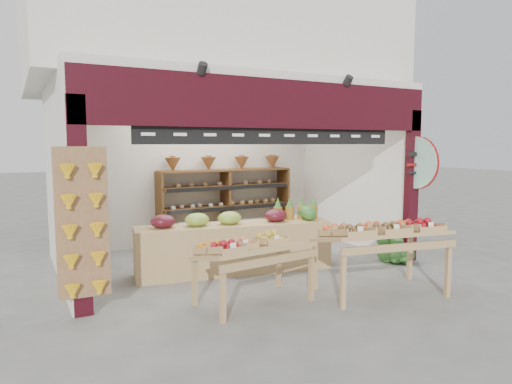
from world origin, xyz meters
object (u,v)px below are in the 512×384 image
Objects in this scene: refrigerator at (79,214)px; mid_counter at (235,245)px; back_shelving at (226,191)px; cardboard_stack at (184,255)px; display_table_left at (245,249)px; watermelon_pile at (394,251)px; display_table_right at (381,233)px.

refrigerator is 0.50× the size of mid_counter.
cardboard_stack is at bearing -133.05° from back_shelving.
display_table_left reaches higher than watermelon_pile.
mid_counter is 2.36m from display_table_right.
back_shelving is 3.03× the size of cardboard_stack.
display_table_right reaches higher than watermelon_pile.
cardboard_stack is 0.62× the size of display_table_left.
refrigerator is at bearing 130.39° from display_table_right.
back_shelving reaches higher than display_table_left.
back_shelving reaches higher than mid_counter.
back_shelving is at bearing 96.76° from display_table_right.
cardboard_stack is 0.90m from mid_counter.
refrigerator is 1.69× the size of cardboard_stack.
refrigerator is 3.84m from display_table_left.
display_table_right is at bearing -141.33° from watermelon_pile.
cardboard_stack is 2.03m from display_table_left.
display_table_left is (-1.36, -3.58, -0.37)m from back_shelving.
cardboard_stack is 3.68m from watermelon_pile.
display_table_left is at bearing -47.17° from refrigerator.
back_shelving is 1.79× the size of refrigerator.
back_shelving reaches higher than refrigerator.
mid_counter is at bearing -26.65° from refrigerator.
cardboard_stack is (1.42, -1.54, -0.58)m from refrigerator.
display_table_left is at bearing -110.35° from mid_counter.
cardboard_stack is at bearing 94.44° from display_table_left.
refrigerator is 5.67m from watermelon_pile.
cardboard_stack is 3.24m from display_table_right.
watermelon_pile is (3.43, -1.33, -0.05)m from cardboard_stack.
display_table_left is 0.84× the size of display_table_right.
mid_counter is (-0.84, -2.19, -0.66)m from back_shelving.
mid_counter is 2.88m from watermelon_pile.
display_table_left is (-0.52, -1.39, 0.28)m from mid_counter.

